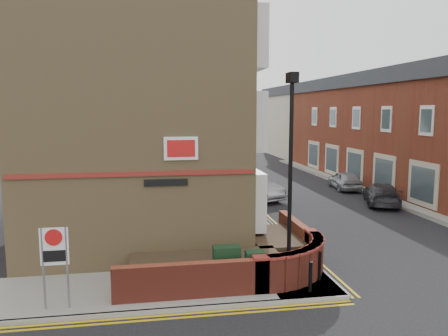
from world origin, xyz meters
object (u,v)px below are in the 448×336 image
(silver_car_near, at_px, (252,186))
(zone_sign, at_px, (55,253))
(lamppost, at_px, (290,178))
(utility_cabinet_large, at_px, (227,266))

(silver_car_near, bearing_deg, zone_sign, -145.77)
(zone_sign, bearing_deg, lamppost, 6.07)
(utility_cabinet_large, height_order, silver_car_near, silver_car_near)
(zone_sign, bearing_deg, utility_cabinet_large, 9.69)
(zone_sign, height_order, silver_car_near, zone_sign)
(lamppost, distance_m, utility_cabinet_large, 3.24)
(silver_car_near, bearing_deg, utility_cabinet_large, -130.59)
(lamppost, relative_size, zone_sign, 2.86)
(lamppost, bearing_deg, utility_cabinet_large, 176.99)
(lamppost, xyz_separation_m, zone_sign, (-6.60, -0.70, -1.70))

